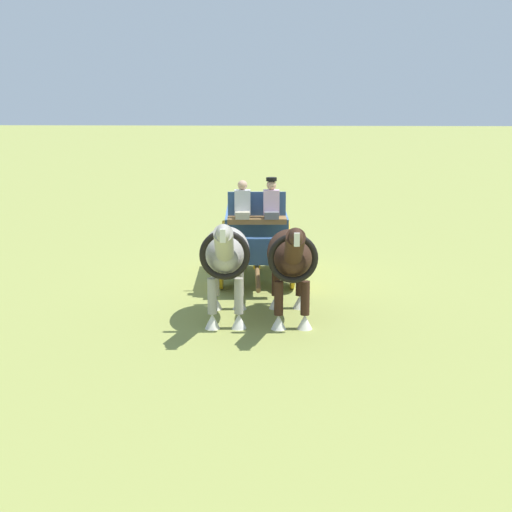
% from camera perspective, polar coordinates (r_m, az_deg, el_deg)
% --- Properties ---
extents(ground_plane, '(220.00, 220.00, 0.00)m').
position_cam_1_polar(ground_plane, '(18.63, 0.01, -1.69)').
color(ground_plane, olive).
extents(show_wagon, '(5.69, 2.01, 2.71)m').
position_cam_1_polar(show_wagon, '(18.21, 0.02, 1.81)').
color(show_wagon, '#2D4C7A').
rests_on(show_wagon, ground).
extents(draft_horse_near, '(3.14, 1.08, 2.18)m').
position_cam_1_polar(draft_horse_near, '(14.78, 2.69, -0.09)').
color(draft_horse_near, '#331E14').
rests_on(draft_horse_near, ground).
extents(draft_horse_off, '(3.02, 1.08, 2.24)m').
position_cam_1_polar(draft_horse_off, '(14.75, -2.35, 0.09)').
color(draft_horse_off, '#9E998E').
rests_on(draft_horse_off, ground).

